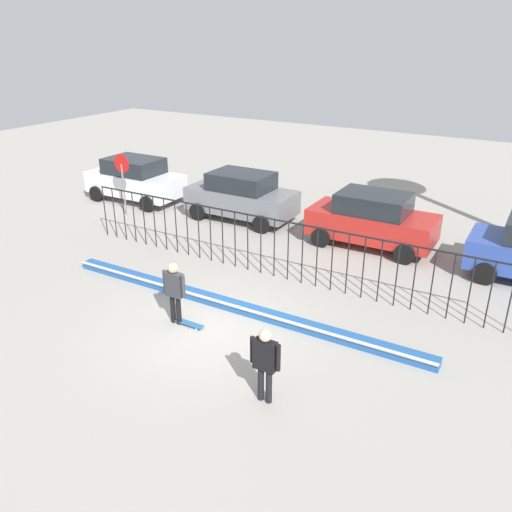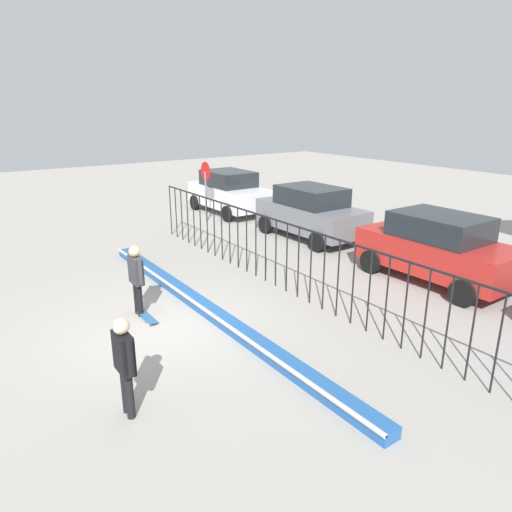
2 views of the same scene
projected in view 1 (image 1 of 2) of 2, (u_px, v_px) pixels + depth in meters
The scene contains 10 objects.
ground_plane at pixel (207, 329), 13.18m from camera, with size 60.00×60.00×0.00m, color #9E9991.
bowl_coping_ledge at pixel (232, 305), 14.07m from camera, with size 11.00×0.40×0.27m.
perimeter_fence at pixel (274, 242), 15.57m from camera, with size 14.04×0.04×1.86m.
skateboarder at pixel (174, 288), 13.06m from camera, with size 0.68×0.25×1.68m.
skateboard at pixel (190, 324), 13.29m from camera, with size 0.80×0.20×0.07m.
camera_operator at pixel (265, 359), 10.23m from camera, with size 0.68×0.25×1.68m.
parked_car_white at pixel (135, 179), 22.78m from camera, with size 4.30×2.12×1.90m.
parked_car_gray at pixel (241, 196), 20.49m from camera, with size 4.30×2.12×1.90m.
parked_car_red at pixel (372, 219), 17.91m from camera, with size 4.30×2.12×1.90m.
stop_sign at pixel (123, 176), 20.76m from camera, with size 0.76×0.07×2.50m.
Camera 1 is at (6.80, -9.19, 6.94)m, focal length 36.48 mm.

